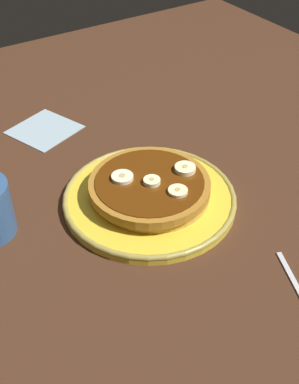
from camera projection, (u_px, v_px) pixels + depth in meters
The scene contains 8 objects.
ground_plane at pixel (150, 209), 79.84cm from camera, with size 140.00×140.00×3.00cm, color #422616.
plate at pixel (150, 198), 78.36cm from camera, with size 27.11×27.11×1.58cm.
pancake_stack at pixel (151, 189), 77.02cm from camera, with size 18.82×19.20×2.97cm.
banana_slice_0 at pixel (153, 181), 75.69cm from camera, with size 2.61×2.61×0.94cm.
banana_slice_1 at pixel (122, 177), 76.45cm from camera, with size 3.40×3.40×0.83cm.
banana_slice_2 at pixel (185, 169), 77.98cm from camera, with size 3.31×3.31×1.02cm.
banana_slice_3 at pixel (178, 191), 73.92cm from camera, with size 2.95×2.95×0.75cm.
napkin at pixel (45, 129), 95.18cm from camera, with size 11.00×11.00×0.30cm, color #99B2BF.
Camera 1 is at (-50.38, 32.67, 51.19)cm, focal length 46.88 mm.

